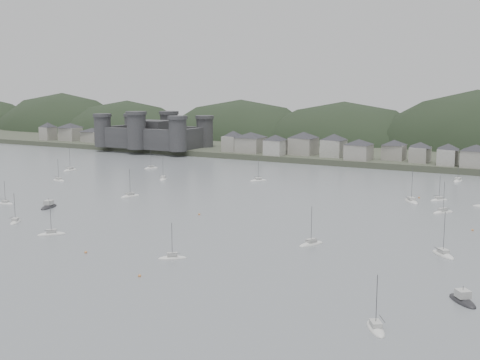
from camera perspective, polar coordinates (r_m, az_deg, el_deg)
The scene contains 10 objects.
ground at distance 154.08m, azimuth -13.97°, elevation -5.97°, with size 900.00×900.00×0.00m, color slate.
far_shore_land at distance 417.17m, azimuth 15.10°, elevation 3.46°, with size 900.00×250.00×3.00m, color #383D2D.
forested_ridge at distance 392.72m, azimuth 14.77°, elevation 1.27°, with size 851.55×103.94×102.57m.
castle at distance 364.95m, azimuth -8.33°, elevation 4.43°, with size 66.00×43.00×20.00m.
waterfront_town at distance 297.06m, azimuth 19.17°, elevation 2.58°, with size 451.48×28.46×12.92m.
sailboat_lead at distance 137.80m, azimuth -6.52°, elevation -7.45°, with size 6.52×5.69×9.05m.
moored_fleet at distance 205.98m, azimuth -0.33°, elevation -1.92°, with size 222.98×175.58×12.87m.
motor_launch_near at distance 117.89m, azimuth 20.60°, elevation -10.78°, with size 7.21×7.83×3.88m.
motor_launch_far at distance 203.48m, azimuth -17.90°, elevation -2.46°, with size 6.09×9.46×4.11m.
mooring_buoys at distance 173.87m, azimuth -2.45°, elevation -3.96°, with size 174.54×118.87×0.70m.
Camera 1 is at (103.41, -107.42, 38.84)m, focal length 44.39 mm.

